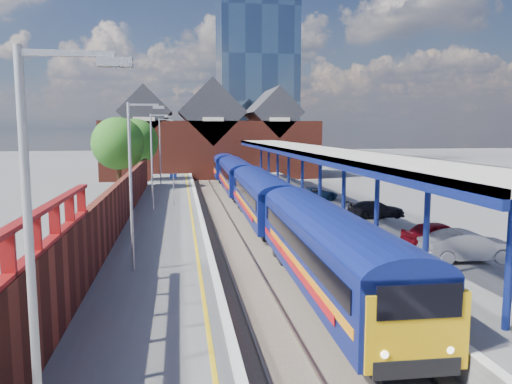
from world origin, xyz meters
TOP-DOWN VIEW (x-y plane):
  - ground at (0.00, 30.00)m, footprint 240.00×240.00m
  - ballast_bed at (0.00, 20.00)m, footprint 6.00×76.00m
  - rails at (0.00, 20.00)m, footprint 4.51×76.00m
  - left_platform at (-5.50, 20.00)m, footprint 5.00×76.00m
  - right_platform at (6.00, 20.00)m, footprint 6.00×76.00m
  - coping_left at (-3.15, 20.00)m, footprint 0.30×76.00m
  - coping_right at (3.15, 20.00)m, footprint 0.30×76.00m
  - yellow_line at (-3.75, 20.00)m, footprint 0.14×76.00m
  - train at (1.49, 29.41)m, footprint 3.13×65.95m
  - canopy at (5.48, 21.95)m, footprint 4.50×52.00m
  - lamp_post_a at (-6.36, -8.00)m, footprint 1.48×0.18m
  - lamp_post_b at (-6.36, 6.00)m, footprint 1.48×0.18m
  - lamp_post_c at (-6.36, 22.00)m, footprint 1.48×0.18m
  - lamp_post_d at (-6.36, 38.00)m, footprint 1.48×0.18m
  - platform_sign at (-5.00, 24.00)m, footprint 0.55×0.08m
  - brick_wall at (-8.10, 13.54)m, footprint 0.35×50.00m
  - station_building at (0.00, 58.00)m, footprint 30.00×12.12m
  - glass_tower at (10.00, 80.00)m, footprint 14.20×14.20m
  - tree_near at (-10.35, 35.91)m, footprint 5.20×5.20m
  - tree_far at (-9.35, 43.91)m, footprint 5.20×5.20m
  - parked_car_red at (8.38, 8.12)m, footprint 3.89×1.84m
  - parked_car_silver at (8.27, 5.32)m, footprint 4.31×1.76m
  - parked_car_dark at (8.50, 16.57)m, footprint 3.86×1.58m
  - parked_car_blue at (6.58, 25.02)m, footprint 4.23×2.66m

SIDE VIEW (x-z plane):
  - ground at x=0.00m, z-range 0.00..0.00m
  - ballast_bed at x=0.00m, z-range 0.00..0.06m
  - rails at x=0.00m, z-range 0.05..0.19m
  - left_platform at x=-5.50m, z-range 0.00..1.00m
  - right_platform at x=6.00m, z-range 0.00..1.00m
  - yellow_line at x=-3.75m, z-range 1.00..1.01m
  - coping_left at x=-3.15m, z-range 1.00..1.05m
  - coping_right at x=3.15m, z-range 1.00..1.05m
  - parked_car_blue at x=6.58m, z-range 1.00..2.09m
  - parked_car_dark at x=8.50m, z-range 1.00..2.12m
  - parked_car_red at x=8.38m, z-range 1.00..2.28m
  - parked_car_silver at x=8.27m, z-range 1.00..2.39m
  - train at x=1.49m, z-range 0.40..3.85m
  - brick_wall at x=-8.10m, z-range 0.52..4.38m
  - platform_sign at x=-5.00m, z-range 1.44..3.94m
  - lamp_post_a at x=-6.36m, z-range 1.49..8.49m
  - lamp_post_b at x=-6.36m, z-range 1.49..8.49m
  - lamp_post_c at x=-6.36m, z-range 1.49..8.49m
  - lamp_post_d at x=-6.36m, z-range 1.49..8.49m
  - canopy at x=5.48m, z-range 3.01..7.49m
  - tree_near at x=-10.35m, z-range 1.30..9.40m
  - tree_far at x=-9.35m, z-range 1.30..9.40m
  - station_building at x=0.00m, z-range -1.44..12.34m
  - glass_tower at x=10.00m, z-range 0.05..40.35m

